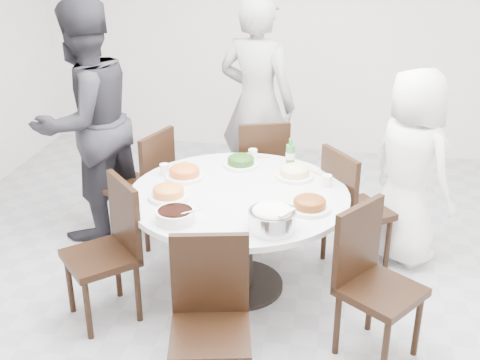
% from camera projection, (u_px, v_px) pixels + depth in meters
% --- Properties ---
extents(floor, '(6.00, 6.00, 0.01)m').
position_uv_depth(floor, '(273.00, 297.00, 4.25)').
color(floor, '#A8A8AD').
rests_on(floor, ground).
extents(wall_back, '(6.00, 0.01, 2.80)m').
position_uv_depth(wall_back, '(311.00, 26.00, 6.39)').
color(wall_back, white).
rests_on(wall_back, ground).
extents(dining_table, '(1.50, 1.50, 0.75)m').
position_uv_depth(dining_table, '(239.00, 241.00, 4.22)').
color(dining_table, silver).
rests_on(dining_table, floor).
extents(chair_ne, '(0.59, 0.59, 0.95)m').
position_uv_depth(chair_ne, '(358.00, 209.00, 4.46)').
color(chair_ne, black).
rests_on(chair_ne, floor).
extents(chair_n, '(0.53, 0.53, 0.95)m').
position_uv_depth(chair_n, '(260.00, 170.00, 5.15)').
color(chair_n, black).
rests_on(chair_n, floor).
extents(chair_nw, '(0.53, 0.53, 0.95)m').
position_uv_depth(chair_nw, '(140.00, 185.00, 4.85)').
color(chair_nw, black).
rests_on(chair_nw, floor).
extents(chair_sw, '(0.59, 0.59, 0.95)m').
position_uv_depth(chair_sw, '(100.00, 254.00, 3.86)').
color(chair_sw, black).
rests_on(chair_sw, floor).
extents(chair_s, '(0.50, 0.50, 0.95)m').
position_uv_depth(chair_s, '(210.00, 332.00, 3.14)').
color(chair_s, black).
rests_on(chair_s, floor).
extents(chair_se, '(0.59, 0.59, 0.95)m').
position_uv_depth(chair_se, '(381.00, 288.00, 3.51)').
color(chair_se, black).
rests_on(chair_se, floor).
extents(diner_right, '(0.85, 0.86, 1.50)m').
position_uv_depth(diner_right, '(410.00, 168.00, 4.46)').
color(diner_right, white).
rests_on(diner_right, floor).
extents(diner_middle, '(0.80, 0.63, 1.92)m').
position_uv_depth(diner_middle, '(257.00, 105.00, 5.25)').
color(diner_middle, black).
rests_on(diner_middle, floor).
extents(diner_left, '(1.09, 1.18, 1.94)m').
position_uv_depth(diner_left, '(86.00, 122.00, 4.77)').
color(diner_left, black).
rests_on(diner_left, floor).
extents(dish_greens, '(0.25, 0.25, 0.07)m').
position_uv_depth(dish_greens, '(241.00, 162.00, 4.48)').
color(dish_greens, white).
rests_on(dish_greens, dining_table).
extents(dish_pale, '(0.27, 0.27, 0.07)m').
position_uv_depth(dish_pale, '(294.00, 173.00, 4.29)').
color(dish_pale, white).
rests_on(dish_pale, dining_table).
extents(dish_orange, '(0.28, 0.28, 0.07)m').
position_uv_depth(dish_orange, '(184.00, 173.00, 4.28)').
color(dish_orange, white).
rests_on(dish_orange, dining_table).
extents(dish_redbrown, '(0.27, 0.27, 0.07)m').
position_uv_depth(dish_redbrown, '(310.00, 205.00, 3.81)').
color(dish_redbrown, white).
rests_on(dish_redbrown, dining_table).
extents(dish_tofu, '(0.27, 0.27, 0.07)m').
position_uv_depth(dish_tofu, '(168.00, 194.00, 3.97)').
color(dish_tofu, white).
rests_on(dish_tofu, dining_table).
extents(rice_bowl, '(0.29, 0.29, 0.12)m').
position_uv_depth(rice_bowl, '(272.00, 220.00, 3.56)').
color(rice_bowl, silver).
rests_on(rice_bowl, dining_table).
extents(soup_bowl, '(0.24, 0.24, 0.07)m').
position_uv_depth(soup_bowl, '(175.00, 216.00, 3.67)').
color(soup_bowl, white).
rests_on(soup_bowl, dining_table).
extents(beverage_bottle, '(0.07, 0.07, 0.23)m').
position_uv_depth(beverage_bottle, '(290.00, 153.00, 4.42)').
color(beverage_bottle, '#2D7035').
rests_on(beverage_bottle, dining_table).
extents(tea_cups, '(0.07, 0.07, 0.08)m').
position_uv_depth(tea_cups, '(251.00, 156.00, 4.59)').
color(tea_cups, white).
rests_on(tea_cups, dining_table).
extents(chopsticks, '(0.24, 0.04, 0.01)m').
position_uv_depth(chopsticks, '(253.00, 156.00, 4.67)').
color(chopsticks, tan).
rests_on(chopsticks, dining_table).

